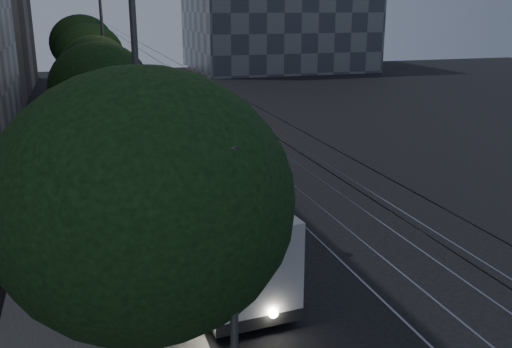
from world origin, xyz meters
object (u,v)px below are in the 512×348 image
Objects in this scene: car_white_a at (137,131)px; car_white_c at (128,105)px; car_white_d at (138,98)px; streetlamp_near at (150,60)px; car_white_b at (142,113)px; trolleybus at (196,209)px; pickup_silver at (145,142)px; streetlamp_far at (109,27)px.

car_white_c is (0.30, 10.29, 0.01)m from car_white_a.
car_white_a and car_white_d have the same top height.
streetlamp_near is (-1.37, -27.76, 5.88)m from car_white_c.
car_white_a is 0.96× the size of car_white_c.
car_white_d is at bearing 87.50° from car_white_b.
pickup_silver is at bearing 85.94° from trolleybus.
car_white_d is at bearing 85.33° from streetlamp_near.
car_white_a is at bearing -97.56° from car_white_b.
streetlamp_far reaches higher than trolleybus.
car_white_c reaches higher than car_white_a.
streetlamp_far is (-2.03, -2.55, 6.12)m from car_white_b.
pickup_silver is 0.59× the size of streetlamp_near.
car_white_a is 10.29m from car_white_c.
pickup_silver is at bearing 85.31° from streetlamp_near.
streetlamp_near reaches higher than pickup_silver.
pickup_silver is at bearing -93.90° from car_white_b.
streetlamp_far is at bearing 102.89° from car_white_a.
streetlamp_far is at bearing -87.82° from car_white_d.
streetlamp_far reaches higher than car_white_b.
pickup_silver is 10.58m from car_white_b.
trolleybus reaches higher than pickup_silver.
streetlamp_far is (-2.51, -9.73, 6.16)m from car_white_d.
streetlamp_near is at bearing -91.09° from pickup_silver.
streetlamp_near is (-1.28, 0.11, 4.92)m from trolleybus.
pickup_silver reaches higher than car_white_c.
pickup_silver is 1.43× the size of car_white_b.
trolleybus is 1.80× the size of pickup_silver.
streetlamp_far reaches higher than car_white_c.
streetlamp_far is at bearing 89.98° from streetlamp_near.
pickup_silver is 1.79× the size of car_white_d.
trolleybus is 27.88m from car_white_c.
streetlamp_near is (-1.08, -13.10, 5.60)m from pickup_silver.
streetlamp_far is (0.01, 21.08, 0.28)m from streetlamp_near.
streetlamp_near is 0.95× the size of streetlamp_far.
car_white_b is 7.19m from car_white_d.
trolleybus is at bearing -92.93° from car_white_a.
streetlamp_far reaches higher than car_white_a.
trolleybus reaches higher than car_white_d.
pickup_silver is (-0.20, 13.21, -0.68)m from trolleybus.
car_white_d is at bearing 80.26° from car_white_a.
car_white_a is (0.00, 4.37, -0.28)m from pickup_silver.
car_white_c is 0.34× the size of streetlamp_near.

